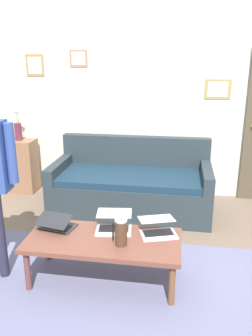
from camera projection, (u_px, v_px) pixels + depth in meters
ground_plane at (119, 280)px, 3.01m from camera, size 7.68×7.68×0.00m
area_rug at (102, 286)px, 2.93m from camera, size 3.27×1.62×0.01m
back_wall at (147, 97)px, 4.66m from camera, size 7.04×0.11×2.70m
couch at (132, 187)px, 4.35m from camera, size 1.94×0.92×0.88m
coffee_table at (103, 243)px, 2.91m from camera, size 1.31×0.59×0.40m
laptop_left at (114, 224)px, 3.06m from camera, size 0.35×0.37×0.12m
laptop_center at (57, 224)px, 3.06m from camera, size 0.35×0.32×0.14m
laptop_right at (158, 229)px, 2.98m from camera, size 0.38×0.37×0.12m
french_press at (121, 232)px, 2.77m from camera, size 0.12×0.10×0.26m
side_shelf at (22, 166)px, 4.94m from camera, size 0.42×0.32×0.76m
flower_vase at (18, 130)px, 4.78m from camera, size 0.10×0.10×0.43m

